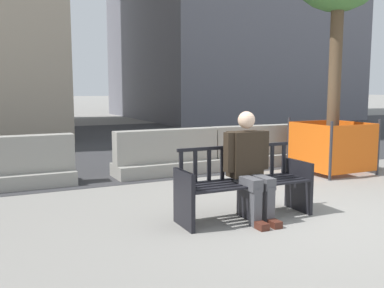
{
  "coord_description": "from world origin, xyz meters",
  "views": [
    {
      "loc": [
        -3.6,
        -4.06,
        1.58
      ],
      "look_at": [
        -0.79,
        1.77,
        0.75
      ],
      "focal_mm": 40.0,
      "sensor_mm": 36.0,
      "label": 1
    }
  ],
  "objects_px": {
    "seated_person": "(249,163)",
    "construction_fence": "(332,145)",
    "jersey_barrier_centre": "(167,156)",
    "jersey_barrier_left": "(10,167)",
    "street_bench": "(244,186)",
    "jersey_barrier_right": "(257,149)"
  },
  "relations": [
    {
      "from": "seated_person",
      "to": "construction_fence",
      "type": "bearing_deg",
      "value": 30.75
    },
    {
      "from": "street_bench",
      "to": "jersey_barrier_centre",
      "type": "height_order",
      "value": "street_bench"
    },
    {
      "from": "street_bench",
      "to": "construction_fence",
      "type": "distance_m",
      "value": 3.58
    },
    {
      "from": "seated_person",
      "to": "jersey_barrier_left",
      "type": "bearing_deg",
      "value": 129.99
    },
    {
      "from": "seated_person",
      "to": "jersey_barrier_left",
      "type": "height_order",
      "value": "seated_person"
    },
    {
      "from": "street_bench",
      "to": "seated_person",
      "type": "height_order",
      "value": "seated_person"
    },
    {
      "from": "jersey_barrier_centre",
      "to": "construction_fence",
      "type": "relative_size",
      "value": 1.67
    },
    {
      "from": "street_bench",
      "to": "jersey_barrier_right",
      "type": "xyz_separation_m",
      "value": [
        2.23,
        2.97,
        -0.06
      ]
    },
    {
      "from": "jersey_barrier_centre",
      "to": "jersey_barrier_left",
      "type": "bearing_deg",
      "value": 179.72
    },
    {
      "from": "seated_person",
      "to": "construction_fence",
      "type": "xyz_separation_m",
      "value": [
        3.08,
        1.83,
        -0.17
      ]
    },
    {
      "from": "seated_person",
      "to": "jersey_barrier_left",
      "type": "distance_m",
      "value": 3.98
    },
    {
      "from": "jersey_barrier_left",
      "to": "jersey_barrier_right",
      "type": "distance_m",
      "value": 4.75
    },
    {
      "from": "jersey_barrier_right",
      "to": "jersey_barrier_centre",
      "type": "bearing_deg",
      "value": -179.74
    },
    {
      "from": "construction_fence",
      "to": "jersey_barrier_right",
      "type": "bearing_deg",
      "value": 126.19
    },
    {
      "from": "jersey_barrier_right",
      "to": "construction_fence",
      "type": "xyz_separation_m",
      "value": [
        0.88,
        -1.2,
        0.18
      ]
    },
    {
      "from": "street_bench",
      "to": "jersey_barrier_right",
      "type": "height_order",
      "value": "street_bench"
    },
    {
      "from": "seated_person",
      "to": "jersey_barrier_right",
      "type": "bearing_deg",
      "value": 54.03
    },
    {
      "from": "seated_person",
      "to": "construction_fence",
      "type": "distance_m",
      "value": 3.59
    },
    {
      "from": "seated_person",
      "to": "street_bench",
      "type": "bearing_deg",
      "value": 120.66
    },
    {
      "from": "construction_fence",
      "to": "seated_person",
      "type": "bearing_deg",
      "value": -149.25
    },
    {
      "from": "street_bench",
      "to": "jersey_barrier_right",
      "type": "relative_size",
      "value": 0.84
    },
    {
      "from": "jersey_barrier_centre",
      "to": "street_bench",
      "type": "bearing_deg",
      "value": -93.71
    }
  ]
}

